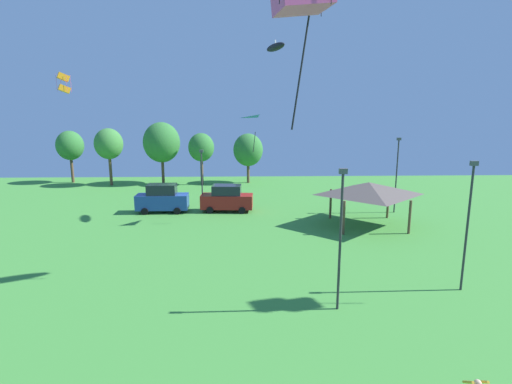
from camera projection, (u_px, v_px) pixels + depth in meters
name	position (u px, v px, depth m)	size (l,w,h in m)	color
kite_flying_1	(64.00, 83.00, 33.53)	(1.29, 1.24, 1.73)	orange
kite_flying_6	(275.00, 47.00, 32.81)	(1.75, 2.81, 0.92)	black
kite_flying_9	(259.00, 123.00, 31.66)	(1.94, 1.99, 2.59)	blue
parked_car_leftmost	(162.00, 199.00, 36.80)	(4.74, 2.03, 2.65)	#234299
parked_car_second_from_left	(227.00, 199.00, 37.18)	(4.89, 2.29, 2.49)	maroon
park_pavilion	(369.00, 189.00, 32.14)	(6.54, 6.00, 3.60)	brown
light_post_0	(468.00, 220.00, 20.16)	(0.36, 0.20, 6.79)	#2D2D33
light_post_1	(397.00, 171.00, 36.24)	(0.36, 0.20, 6.89)	#2D2D33
light_post_2	(202.00, 176.00, 37.08)	(0.36, 0.20, 5.74)	#2D2D33
light_post_3	(341.00, 233.00, 18.14)	(0.36, 0.20, 6.71)	#2D2D33
treeline_tree_0	(70.00, 146.00, 51.80)	(3.45, 3.45, 6.77)	brown
treeline_tree_1	(109.00, 144.00, 49.74)	(3.50, 3.50, 7.17)	brown
treeline_tree_2	(162.00, 143.00, 50.90)	(4.65, 4.65, 7.88)	brown
treeline_tree_3	(201.00, 148.00, 50.20)	(3.24, 3.24, 6.55)	brown
treeline_tree_4	(248.00, 150.00, 51.69)	(3.84, 3.84, 6.43)	brown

